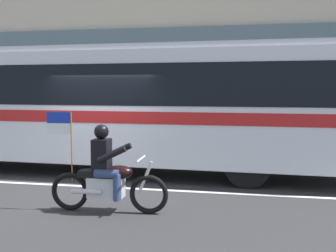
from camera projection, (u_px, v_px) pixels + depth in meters
ground_plane at (102, 181)px, 10.01m from camera, size 60.00×60.00×0.00m
sidewalk_curb at (153, 148)px, 14.99m from camera, size 28.00×3.80×0.15m
lane_center_stripe at (93, 187)px, 9.43m from camera, size 26.60×0.14×0.01m
office_building_facade at (166, 4)px, 16.73m from camera, size 28.00×0.89×11.03m
transit_bus at (117, 100)px, 11.01m from camera, size 12.43×3.10×3.22m
motorcycle_with_rider at (107, 175)px, 7.46m from camera, size 2.20×0.64×1.78m
fire_hydrant at (114, 138)px, 14.39m from camera, size 0.22×0.30×0.75m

